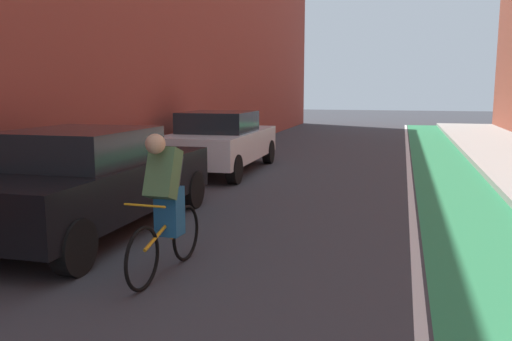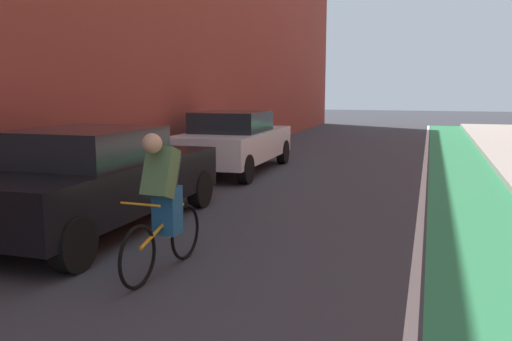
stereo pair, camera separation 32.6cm
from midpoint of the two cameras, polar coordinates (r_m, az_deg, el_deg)
The scene contains 6 objects.
ground_plane at distance 11.05m, azimuth 5.02°, elevation -2.22°, with size 84.95×84.95×0.00m, color #38383D.
bike_lane_paint at distance 12.89m, azimuth 19.44°, elevation -1.11°, with size 1.60×38.61×0.00m, color #2D8451.
lane_divider_stripe at distance 12.85m, azimuth 15.44°, elevation -0.95°, with size 0.12×38.61×0.00m, color white.
parked_sedan_black at distance 8.25m, azimuth -18.55°, elevation -0.85°, with size 2.00×4.68×1.53m.
parked_sedan_white at distance 13.54m, azimuth -4.48°, elevation 3.18°, with size 1.99×4.53×1.53m.
cyclist_mid at distance 6.11m, azimuth -11.17°, elevation -3.21°, with size 0.48×1.74×1.62m.
Camera 1 is at (1.76, 4.59, 2.10)m, focal length 37.38 mm.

